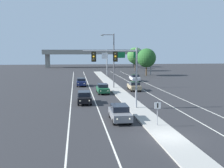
{
  "coord_description": "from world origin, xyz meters",
  "views": [
    {
      "loc": [
        -7.29,
        -20.84,
        6.89
      ],
      "look_at": [
        -3.2,
        10.41,
        3.2
      ],
      "focal_mm": 44.6,
      "sensor_mm": 36.0,
      "label": 1
    }
  ],
  "objects_px": {
    "street_lamp_median": "(113,57)",
    "car_receding_white": "(135,78)",
    "car_oncoming_grey": "(120,113)",
    "tree_far_right_a": "(135,56)",
    "car_receding_tan": "(134,86)",
    "car_oncoming_navy": "(81,82)",
    "tree_far_right_b": "(147,58)",
    "car_oncoming_green": "(103,88)",
    "highway_sign_gantry": "(129,54)",
    "median_sign_post": "(158,110)",
    "overhead_signal_mast": "(120,65)",
    "tree_far_right_c": "(136,60)",
    "car_oncoming_black": "(84,97)"
  },
  "relations": [
    {
      "from": "overhead_signal_mast",
      "to": "car_receding_white",
      "type": "xyz_separation_m",
      "value": [
        8.46,
        30.78,
        -4.48
      ]
    },
    {
      "from": "street_lamp_median",
      "to": "tree_far_right_b",
      "type": "xyz_separation_m",
      "value": [
        13.13,
        25.81,
        -0.71
      ]
    },
    {
      "from": "overhead_signal_mast",
      "to": "car_receding_white",
      "type": "height_order",
      "value": "overhead_signal_mast"
    },
    {
      "from": "car_receding_tan",
      "to": "car_oncoming_navy",
      "type": "bearing_deg",
      "value": 140.17
    },
    {
      "from": "street_lamp_median",
      "to": "car_receding_white",
      "type": "xyz_separation_m",
      "value": [
        6.77,
        11.83,
        -4.97
      ]
    },
    {
      "from": "car_oncoming_grey",
      "to": "car_receding_tan",
      "type": "distance_m",
      "value": 22.01
    },
    {
      "from": "car_oncoming_green",
      "to": "car_receding_tan",
      "type": "bearing_deg",
      "value": 25.34
    },
    {
      "from": "car_receding_white",
      "to": "tree_far_right_b",
      "type": "relative_size",
      "value": 0.58
    },
    {
      "from": "car_oncoming_black",
      "to": "median_sign_post",
      "type": "bearing_deg",
      "value": -63.55
    },
    {
      "from": "highway_sign_gantry",
      "to": "tree_far_right_b",
      "type": "xyz_separation_m",
      "value": [
        4.48,
        -2.66,
        -1.08
      ]
    },
    {
      "from": "car_oncoming_green",
      "to": "tree_far_right_c",
      "type": "bearing_deg",
      "value": 73.07
    },
    {
      "from": "highway_sign_gantry",
      "to": "tree_far_right_b",
      "type": "relative_size",
      "value": 1.71
    },
    {
      "from": "overhead_signal_mast",
      "to": "car_oncoming_black",
      "type": "distance_m",
      "value": 7.49
    },
    {
      "from": "car_oncoming_black",
      "to": "street_lamp_median",
      "type": "bearing_deg",
      "value": 68.37
    },
    {
      "from": "street_lamp_median",
      "to": "highway_sign_gantry",
      "type": "height_order",
      "value": "street_lamp_median"
    },
    {
      "from": "car_oncoming_grey",
      "to": "tree_far_right_a",
      "type": "xyz_separation_m",
      "value": [
        16.65,
        69.79,
        4.63
      ]
    },
    {
      "from": "car_oncoming_grey",
      "to": "tree_far_right_b",
      "type": "bearing_deg",
      "value": 72.69
    },
    {
      "from": "median_sign_post",
      "to": "highway_sign_gantry",
      "type": "height_order",
      "value": "highway_sign_gantry"
    },
    {
      "from": "median_sign_post",
      "to": "street_lamp_median",
      "type": "xyz_separation_m",
      "value": [
        -0.52,
        27.18,
        4.21
      ]
    },
    {
      "from": "highway_sign_gantry",
      "to": "car_receding_white",
      "type": "bearing_deg",
      "value": -96.44
    },
    {
      "from": "car_oncoming_grey",
      "to": "highway_sign_gantry",
      "type": "relative_size",
      "value": 0.34
    },
    {
      "from": "car_receding_white",
      "to": "tree_far_right_c",
      "type": "distance_m",
      "value": 47.92
    },
    {
      "from": "overhead_signal_mast",
      "to": "car_oncoming_navy",
      "type": "relative_size",
      "value": 1.6
    },
    {
      "from": "overhead_signal_mast",
      "to": "tree_far_right_a",
      "type": "distance_m",
      "value": 66.16
    },
    {
      "from": "street_lamp_median",
      "to": "car_receding_tan",
      "type": "xyz_separation_m",
      "value": [
        3.42,
        -3.3,
        -4.97
      ]
    },
    {
      "from": "car_receding_white",
      "to": "tree_far_right_b",
      "type": "bearing_deg",
      "value": 65.53
    },
    {
      "from": "car_oncoming_navy",
      "to": "car_receding_tan",
      "type": "distance_m",
      "value": 11.96
    },
    {
      "from": "overhead_signal_mast",
      "to": "car_receding_tan",
      "type": "xyz_separation_m",
      "value": [
        5.11,
        15.65,
        -4.48
      ]
    },
    {
      "from": "overhead_signal_mast",
      "to": "car_oncoming_black",
      "type": "height_order",
      "value": "overhead_signal_mast"
    },
    {
      "from": "overhead_signal_mast",
      "to": "car_oncoming_grey",
      "type": "relative_size",
      "value": 1.61
    },
    {
      "from": "car_oncoming_black",
      "to": "car_receding_white",
      "type": "distance_m",
      "value": 29.21
    },
    {
      "from": "street_lamp_median",
      "to": "car_oncoming_black",
      "type": "distance_m",
      "value": 16.42
    },
    {
      "from": "street_lamp_median",
      "to": "car_oncoming_navy",
      "type": "distance_m",
      "value": 8.78
    },
    {
      "from": "street_lamp_median",
      "to": "car_oncoming_navy",
      "type": "height_order",
      "value": "street_lamp_median"
    },
    {
      "from": "tree_far_right_a",
      "to": "highway_sign_gantry",
      "type": "bearing_deg",
      "value": -107.95
    },
    {
      "from": "street_lamp_median",
      "to": "tree_far_right_b",
      "type": "relative_size",
      "value": 1.29
    },
    {
      "from": "car_oncoming_black",
      "to": "car_oncoming_green",
      "type": "relative_size",
      "value": 1.0
    },
    {
      "from": "car_receding_white",
      "to": "tree_far_right_a",
      "type": "bearing_deg",
      "value": 77.64
    },
    {
      "from": "car_oncoming_navy",
      "to": "overhead_signal_mast",
      "type": "bearing_deg",
      "value": -80.07
    },
    {
      "from": "street_lamp_median",
      "to": "car_oncoming_grey",
      "type": "height_order",
      "value": "street_lamp_median"
    },
    {
      "from": "street_lamp_median",
      "to": "car_receding_tan",
      "type": "height_order",
      "value": "street_lamp_median"
    },
    {
      "from": "car_oncoming_navy",
      "to": "highway_sign_gantry",
      "type": "distance_m",
      "value": 28.59
    },
    {
      "from": "tree_far_right_c",
      "to": "tree_far_right_a",
      "type": "bearing_deg",
      "value": -103.2
    },
    {
      "from": "car_oncoming_navy",
      "to": "car_receding_tan",
      "type": "height_order",
      "value": "same"
    },
    {
      "from": "street_lamp_median",
      "to": "car_oncoming_grey",
      "type": "distance_m",
      "value": 25.11
    },
    {
      "from": "car_oncoming_grey",
      "to": "tree_far_right_a",
      "type": "height_order",
      "value": "tree_far_right_a"
    },
    {
      "from": "car_oncoming_grey",
      "to": "tree_far_right_c",
      "type": "xyz_separation_m",
      "value": [
        19.75,
        83.03,
        2.48
      ]
    },
    {
      "from": "car_oncoming_grey",
      "to": "tree_far_right_c",
      "type": "distance_m",
      "value": 85.38
    },
    {
      "from": "car_oncoming_grey",
      "to": "car_oncoming_green",
      "type": "height_order",
      "value": "same"
    },
    {
      "from": "tree_far_right_b",
      "to": "overhead_signal_mast",
      "type": "bearing_deg",
      "value": -108.32
    }
  ]
}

